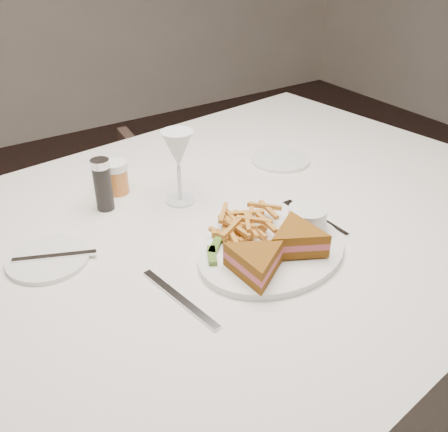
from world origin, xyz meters
TOP-DOWN VIEW (x-y plane):
  - ground at (0.00, 0.00)m, footprint 5.00×5.00m
  - table at (-0.31, -0.08)m, footprint 1.75×1.28m
  - chair_far at (-0.41, 0.72)m, footprint 0.71×0.67m
  - table_setting at (-0.29, -0.14)m, footprint 0.83×0.59m

SIDE VIEW (x-z plane):
  - ground at x=0.00m, z-range 0.00..0.00m
  - chair_far at x=-0.41m, z-range 0.00..0.66m
  - table at x=-0.31m, z-range 0.00..0.75m
  - table_setting at x=-0.29m, z-range 0.70..0.88m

